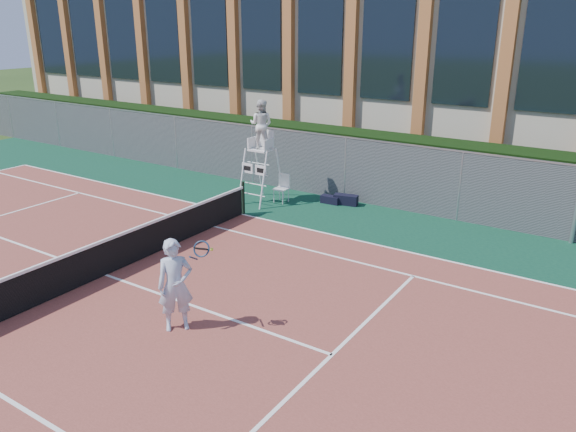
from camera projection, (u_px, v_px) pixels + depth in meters
The scene contains 12 objects.
ground at pixel (106, 276), 13.88m from camera, with size 120.00×120.00×0.00m, color #233814.
apron at pixel (136, 262), 14.67m from camera, with size 36.00×20.00×0.01m, color #0C3626.
tennis_court at pixel (106, 275), 13.88m from camera, with size 23.77×10.97×0.02m, color brown.
tennis_net at pixel (103, 256), 13.71m from camera, with size 0.10×11.30×1.10m.
fence at pixel (296, 162), 20.46m from camera, with size 40.00×0.06×2.20m, color #595E60, non-canonical shape.
hedge at pixel (313, 155), 21.41m from camera, with size 40.00×1.40×2.20m, color black.
building at pixel (400, 61), 26.67m from camera, with size 45.00×10.60×8.22m.
umpire_chair at pixel (261, 127), 18.74m from camera, with size 0.99×1.53×3.55m.
plastic_chair at pixel (283, 185), 19.38m from camera, with size 0.46×0.46×0.97m.
sports_bag_near at pixel (346, 200), 19.16m from camera, with size 0.81×0.32×0.35m, color black.
sports_bag_far at pixel (330, 200), 19.30m from camera, with size 0.66×0.29×0.27m, color black.
tennis_player at pixel (175, 285), 11.17m from camera, with size 1.11×0.89×1.93m.
Camera 1 is at (10.70, -8.06, 6.00)m, focal length 35.00 mm.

